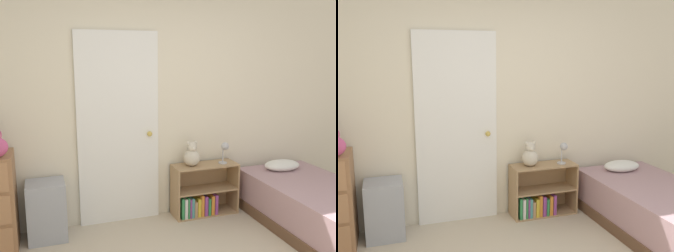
# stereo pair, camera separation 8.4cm
# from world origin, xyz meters

# --- Properties ---
(wall_back) EXTENTS (10.00, 0.06, 2.55)m
(wall_back) POSITION_xyz_m (0.00, 2.13, 1.27)
(wall_back) COLOR beige
(wall_back) RESTS_ON ground_plane
(door_closed) EXTENTS (0.86, 0.09, 2.02)m
(door_closed) POSITION_xyz_m (-0.27, 2.08, 1.01)
(door_closed) COLOR white
(door_closed) RESTS_ON ground_plane
(storage_bin) EXTENTS (0.36, 0.35, 0.57)m
(storage_bin) POSITION_xyz_m (-1.03, 1.91, 0.29)
(storage_bin) COLOR #999EA8
(storage_bin) RESTS_ON ground_plane
(bookshelf) EXTENTS (0.74, 0.28, 0.58)m
(bookshelf) POSITION_xyz_m (0.63, 1.94, 0.22)
(bookshelf) COLOR tan
(bookshelf) RESTS_ON ground_plane
(teddy_bear) EXTENTS (0.18, 0.18, 0.28)m
(teddy_bear) POSITION_xyz_m (0.51, 1.94, 0.70)
(teddy_bear) COLOR beige
(teddy_bear) RESTS_ON bookshelf
(desk_lamp) EXTENTS (0.11, 0.11, 0.24)m
(desk_lamp) POSITION_xyz_m (0.89, 1.90, 0.75)
(desk_lamp) COLOR #B2B2B7
(desk_lamp) RESTS_ON bookshelf
(bed) EXTENTS (0.96, 1.93, 0.57)m
(bed) POSITION_xyz_m (1.60, 1.13, 0.23)
(bed) COLOR brown
(bed) RESTS_ON ground_plane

